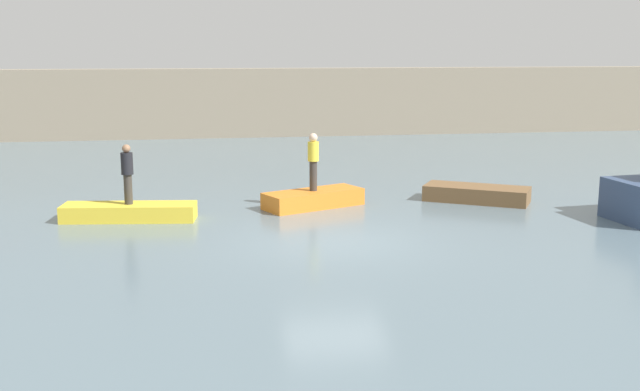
# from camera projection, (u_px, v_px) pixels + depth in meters

# --- Properties ---
(ground_plane) EXTENTS (120.00, 120.00, 0.00)m
(ground_plane) POSITION_uv_depth(u_px,v_px,m) (335.00, 241.00, 18.62)
(ground_plane) COLOR slate
(embankment_wall) EXTENTS (80.00, 1.20, 3.48)m
(embankment_wall) POSITION_uv_depth(u_px,v_px,m) (259.00, 102.00, 39.71)
(embankment_wall) COLOR gray
(embankment_wall) RESTS_ON ground_plane
(rowboat_yellow) EXTENTS (3.65, 1.41, 0.44)m
(rowboat_yellow) POSITION_uv_depth(u_px,v_px,m) (129.00, 212.00, 20.84)
(rowboat_yellow) COLOR gold
(rowboat_yellow) RESTS_ON ground_plane
(rowboat_orange) EXTENTS (3.12, 2.20, 0.49)m
(rowboat_orange) POSITION_uv_depth(u_px,v_px,m) (313.00, 199.00, 22.53)
(rowboat_orange) COLOR orange
(rowboat_orange) RESTS_ON ground_plane
(rowboat_brown) EXTENTS (3.25, 2.61, 0.47)m
(rowboat_brown) POSITION_uv_depth(u_px,v_px,m) (477.00, 194.00, 23.32)
(rowboat_brown) COLOR brown
(rowboat_brown) RESTS_ON ground_plane
(person_dark_shirt) EXTENTS (0.32, 0.32, 1.62)m
(person_dark_shirt) POSITION_uv_depth(u_px,v_px,m) (127.00, 171.00, 20.63)
(person_dark_shirt) COLOR #38332D
(person_dark_shirt) RESTS_ON rowboat_yellow
(person_yellow_shirt) EXTENTS (0.32, 0.32, 1.68)m
(person_yellow_shirt) POSITION_uv_depth(u_px,v_px,m) (313.00, 159.00, 22.31)
(person_yellow_shirt) COLOR #38332D
(person_yellow_shirt) RESTS_ON rowboat_orange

